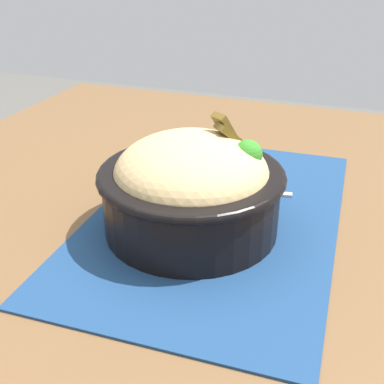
{
  "coord_description": "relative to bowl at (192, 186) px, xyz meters",
  "views": [
    {
      "loc": [
        -0.51,
        -0.18,
        1.05
      ],
      "look_at": [
        -0.02,
        -0.0,
        0.79
      ],
      "focal_mm": 46.37,
      "sensor_mm": 36.0,
      "label": 1
    }
  ],
  "objects": [
    {
      "name": "placemat",
      "position": [
        0.04,
        -0.02,
        -0.06
      ],
      "size": [
        0.49,
        0.32,
        0.0
      ],
      "primitive_type": "cube",
      "rotation": [
        0.0,
        0.0,
        0.03
      ],
      "color": "navy",
      "rests_on": "table"
    },
    {
      "name": "bowl",
      "position": [
        0.0,
        0.0,
        0.0
      ],
      "size": [
        0.23,
        0.23,
        0.14
      ],
      "color": "black",
      "rests_on": "placemat"
    },
    {
      "name": "fork",
      "position": [
        0.11,
        -0.03,
        -0.06
      ],
      "size": [
        0.04,
        0.13,
        0.0
      ],
      "color": "silver",
      "rests_on": "placemat"
    },
    {
      "name": "table",
      "position": [
        0.02,
        0.0,
        -0.12
      ],
      "size": [
        1.07,
        0.99,
        0.73
      ],
      "color": "brown",
      "rests_on": "ground_plane"
    }
  ]
}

